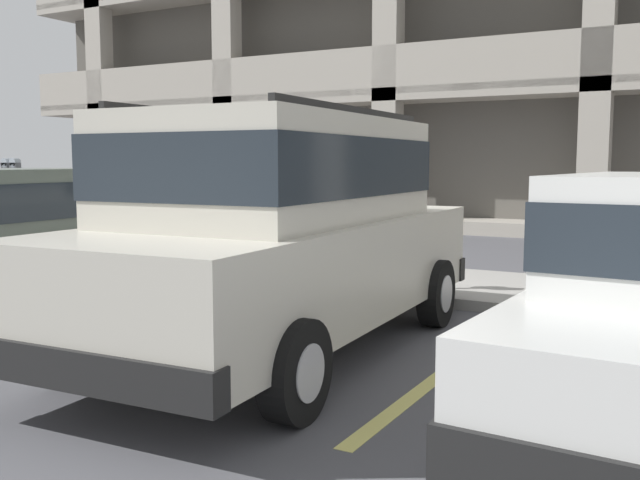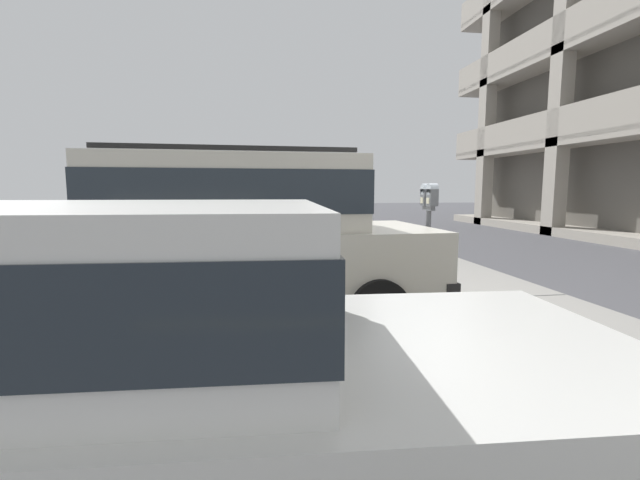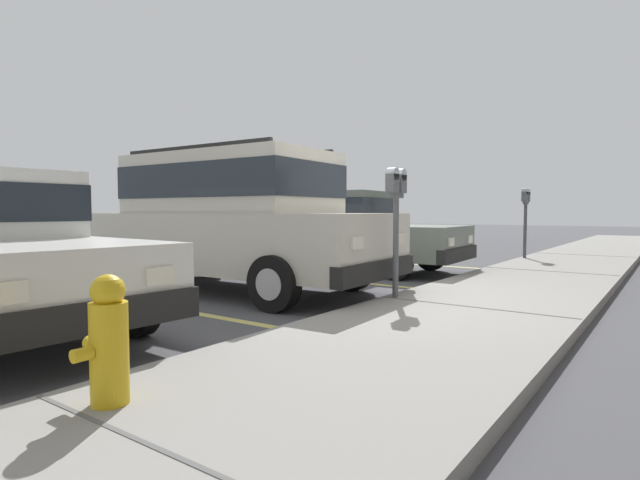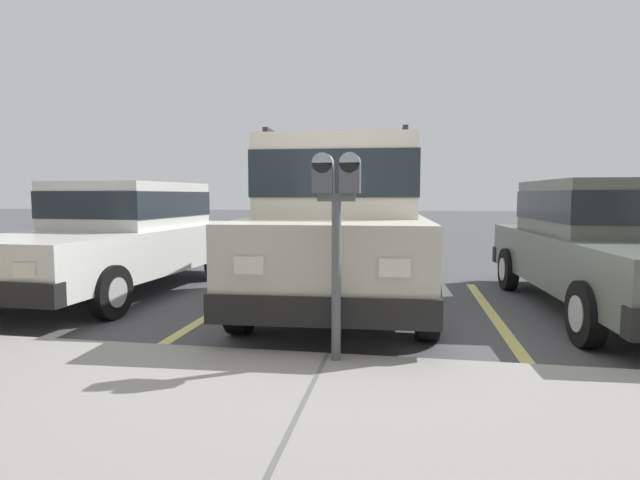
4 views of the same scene
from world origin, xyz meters
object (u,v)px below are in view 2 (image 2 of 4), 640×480
Objects in this scene: silver_suv at (235,233)px; red_sedan at (238,230)px; dark_hatchback at (140,364)px; parking_meter_far at (336,200)px; parking_meter_near at (429,214)px.

silver_suv is 3.14m from red_sedan.
silver_suv is at bearing 177.89° from dark_hatchback.
dark_hatchback is 2.95× the size of parking_meter_far.
silver_suv is 7.06m from parking_meter_far.
dark_hatchback is 10.17m from parking_meter_far.
parking_meter_near is (-0.25, 2.51, 0.18)m from silver_suv.
red_sedan is at bearing -178.74° from dark_hatchback.
parking_meter_near reaches higher than dark_hatchback.
parking_meter_far is at bearing 156.69° from silver_suv.
parking_meter_near and parking_meter_far have the same top height.
silver_suv is at bearing -20.67° from parking_meter_far.
parking_meter_far is (-6.35, -0.02, -0.00)m from parking_meter_near.
parking_meter_near is (2.87, 2.59, 0.45)m from red_sedan.
parking_meter_far reaches higher than dark_hatchback.
parking_meter_far is at bearing 167.31° from dark_hatchback.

